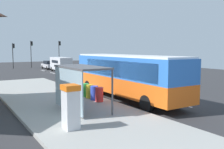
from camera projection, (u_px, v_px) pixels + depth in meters
name	position (u px, v px, depth m)	size (l,w,h in m)	color
ground_plane	(79.00, 80.00, 28.62)	(56.00, 92.00, 0.04)	#2D2D30
sidewalk_platform	(67.00, 107.00, 15.13)	(6.20, 30.00, 0.18)	#999993
lane_stripe_seg_1	(179.00, 104.00, 16.18)	(0.16, 2.20, 0.01)	silver
lane_stripe_seg_2	(133.00, 93.00, 20.37)	(0.16, 2.20, 0.01)	silver
lane_stripe_seg_3	(103.00, 85.00, 24.56)	(0.16, 2.20, 0.01)	silver
lane_stripe_seg_4	(81.00, 80.00, 28.75)	(0.16, 2.20, 0.01)	silver
lane_stripe_seg_5	(65.00, 76.00, 32.94)	(0.16, 2.20, 0.01)	silver
lane_stripe_seg_6	(53.00, 73.00, 37.14)	(0.16, 2.20, 0.01)	silver
lane_stripe_seg_7	(43.00, 71.00, 41.33)	(0.16, 2.20, 0.01)	silver
bus	(126.00, 74.00, 17.70)	(2.69, 11.05, 3.21)	orange
white_van	(61.00, 63.00, 39.45)	(2.16, 5.26, 2.30)	silver
sedan_near	(49.00, 65.00, 44.69)	(1.90, 4.43, 1.52)	#B7B7BC
ticket_machine	(71.00, 106.00, 10.56)	(0.66, 0.76, 1.94)	silver
recycling_bin_red	(99.00, 95.00, 16.10)	(0.52, 0.52, 0.95)	red
recycling_bin_blue	(94.00, 93.00, 16.68)	(0.52, 0.52, 0.95)	blue
recycling_bin_yellow	(90.00, 91.00, 17.27)	(0.52, 0.52, 0.95)	yellow
recycling_bin_green	(85.00, 90.00, 17.85)	(0.52, 0.52, 0.95)	green
traffic_light_near_side	(59.00, 50.00, 48.84)	(0.49, 0.28, 5.27)	#2D2D2D
traffic_light_far_side	(13.00, 52.00, 44.94)	(0.49, 0.28, 4.72)	#2D2D2D
traffic_light_median	(31.00, 50.00, 47.45)	(0.49, 0.28, 5.22)	#2D2D2D
bus_shelter	(77.00, 77.00, 13.65)	(1.80, 4.00, 2.50)	#4C4C51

